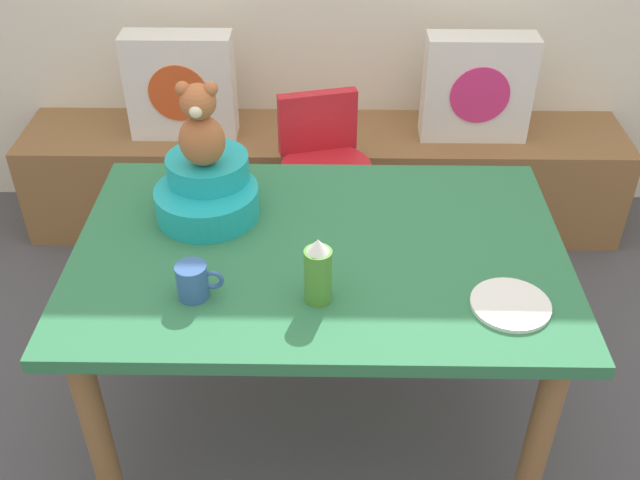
{
  "coord_description": "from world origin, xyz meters",
  "views": [
    {
      "loc": [
        0.03,
        -1.63,
        1.96
      ],
      "look_at": [
        0.0,
        0.1,
        0.69
      ],
      "focal_mm": 41.27,
      "sensor_mm": 36.0,
      "label": 1
    }
  ],
  "objects": [
    {
      "name": "pillow_floral_right",
      "position": [
        0.63,
        1.18,
        0.68
      ],
      "size": [
        0.44,
        0.15,
        0.44
      ],
      "color": "white",
      "rests_on": "window_bench"
    },
    {
      "name": "ketchup_bottle",
      "position": [
        0.0,
        -0.22,
        0.83
      ],
      "size": [
        0.07,
        0.07,
        0.18
      ],
      "color": "#4C8C33",
      "rests_on": "dining_table"
    },
    {
      "name": "pillow_floral_left",
      "position": [
        -0.59,
        1.18,
        0.68
      ],
      "size": [
        0.44,
        0.15,
        0.44
      ],
      "color": "white",
      "rests_on": "window_bench"
    },
    {
      "name": "teddy_bear",
      "position": [
        -0.33,
        0.17,
        1.02
      ],
      "size": [
        0.13,
        0.12,
        0.25
      ],
      "color": "#AD6137",
      "rests_on": "infant_seat_teal"
    },
    {
      "name": "dining_table",
      "position": [
        0.0,
        0.0,
        0.64
      ],
      "size": [
        1.36,
        0.9,
        0.74
      ],
      "color": "#2D7247",
      "rests_on": "ground_plane"
    },
    {
      "name": "infant_seat_teal",
      "position": [
        -0.33,
        0.17,
        0.81
      ],
      "size": [
        0.3,
        0.33,
        0.16
      ],
      "color": "#1DA9AF",
      "rests_on": "dining_table"
    },
    {
      "name": "highchair",
      "position": [
        0.01,
        0.76,
        0.52
      ],
      "size": [
        0.4,
        0.51,
        0.79
      ],
      "color": "red",
      "rests_on": "ground_plane"
    },
    {
      "name": "ground_plane",
      "position": [
        0.0,
        0.0,
        0.0
      ],
      "size": [
        8.0,
        8.0,
        0.0
      ],
      "primitive_type": "plane",
      "color": "#4C4C51"
    },
    {
      "name": "dinner_plate_near",
      "position": [
        0.48,
        -0.24,
        0.75
      ],
      "size": [
        0.2,
        0.2,
        0.01
      ],
      "primitive_type": "cylinder",
      "color": "white",
      "rests_on": "dining_table"
    },
    {
      "name": "coffee_mug",
      "position": [
        -0.31,
        -0.21,
        0.79
      ],
      "size": [
        0.12,
        0.08,
        0.09
      ],
      "color": "#335999",
      "rests_on": "dining_table"
    },
    {
      "name": "window_bench",
      "position": [
        0.0,
        1.2,
        0.23
      ],
      "size": [
        2.6,
        0.44,
        0.46
      ],
      "primitive_type": "cube",
      "color": "olive",
      "rests_on": "ground_plane"
    }
  ]
}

